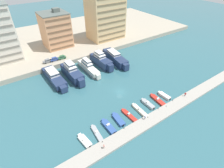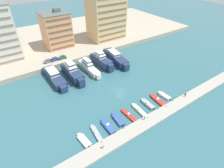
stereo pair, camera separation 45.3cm
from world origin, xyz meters
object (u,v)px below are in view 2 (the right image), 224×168
object	(u,v)px
motorboat_white_far_left	(84,141)
motorboat_red_center	(129,116)
motorboat_grey_left	(97,134)
pedestrian_near_edge	(103,146)
yacht_navy_left	(72,72)
yacht_ivory_mid_left	(89,67)
motorboat_red_right	(158,101)
car_green_mid_left	(62,57)
motorboat_blue_mid_left	(108,126)
motorboat_white_far_right	(164,96)
motorboat_grey_mid_right	(148,104)
motorboat_blue_center_left	(118,119)
car_blue_left	(55,59)
yacht_navy_far_left	(54,77)
yacht_navy_center	(116,58)
pedestrian_mid_deck	(145,117)
motorboat_cream_center_right	(140,111)
pedestrian_far_side	(185,94)
yacht_navy_center_left	(101,61)
car_grey_far_left	(48,61)

from	to	relation	value
motorboat_white_far_left	motorboat_red_center	distance (m)	17.85
motorboat_grey_left	pedestrian_near_edge	size ratio (longest dim) A/B	5.07
yacht_navy_left	yacht_ivory_mid_left	distance (m)	8.95
motorboat_red_right	car_green_mid_left	size ratio (longest dim) A/B	2.12
motorboat_blue_mid_left	motorboat_white_far_right	distance (m)	27.11
car_green_mid_left	motorboat_grey_mid_right	bearing A→B (deg)	-73.97
pedestrian_near_edge	motorboat_grey_mid_right	bearing A→B (deg)	15.38
yacht_navy_left	motorboat_blue_center_left	distance (m)	33.34
car_blue_left	pedestrian_near_edge	size ratio (longest dim) A/B	2.68
motorboat_blue_center_left	motorboat_white_far_right	world-z (taller)	motorboat_white_far_right
yacht_ivory_mid_left	motorboat_blue_center_left	distance (m)	34.96
yacht_navy_far_left	motorboat_white_far_right	size ratio (longest dim) A/B	3.59
motorboat_grey_mid_right	pedestrian_near_edge	bearing A→B (deg)	-164.62
motorboat_white_far_left	motorboat_red_center	xyz separation A→B (m)	(17.85, 0.33, -0.07)
yacht_navy_center	pedestrian_mid_deck	bearing A→B (deg)	-111.93
yacht_navy_far_left	motorboat_grey_left	bearing A→B (deg)	-89.11
yacht_navy_far_left	motorboat_cream_center_right	size ratio (longest dim) A/B	2.54
motorboat_red_center	motorboat_red_right	bearing A→B (deg)	-0.92
car_blue_left	motorboat_grey_mid_right	bearing A→B (deg)	-69.88
motorboat_white_far_left	motorboat_blue_center_left	bearing A→B (deg)	4.38
motorboat_grey_mid_right	pedestrian_far_side	bearing A→B (deg)	-18.92
motorboat_white_far_left	yacht_navy_center	bearing A→B (deg)	44.04
yacht_navy_center_left	motorboat_grey_left	distance (m)	43.72
car_grey_far_left	car_blue_left	world-z (taller)	same
motorboat_red_right	pedestrian_near_edge	distance (m)	29.32
yacht_navy_left	motorboat_red_center	distance (m)	34.55
yacht_navy_center	motorboat_red_center	distance (m)	40.12
yacht_navy_center_left	motorboat_red_right	distance (m)	36.60
yacht_navy_far_left	yacht_navy_center	world-z (taller)	yacht_navy_center
motorboat_red_center	yacht_navy_center_left	bearing A→B (deg)	73.37
car_blue_left	pedestrian_far_side	world-z (taller)	car_blue_left
motorboat_red_center	car_green_mid_left	world-z (taller)	car_green_mid_left
yacht_navy_left	pedestrian_near_edge	size ratio (longest dim) A/B	12.25
motorboat_blue_mid_left	motorboat_grey_mid_right	xyz separation A→B (m)	(18.29, 0.54, 0.01)
yacht_navy_far_left	motorboat_white_far_left	xyz separation A→B (m)	(-3.93, -36.55, -1.44)
motorboat_white_far_left	motorboat_grey_mid_right	distance (m)	27.31
yacht_ivory_mid_left	pedestrian_far_side	distance (m)	45.10
yacht_navy_left	motorboat_cream_center_right	world-z (taller)	yacht_navy_left
yacht_navy_far_left	car_green_mid_left	world-z (taller)	yacht_navy_far_left
motorboat_grey_left	motorboat_blue_mid_left	distance (m)	4.53
motorboat_grey_left	motorboat_grey_mid_right	size ratio (longest dim) A/B	1.17
motorboat_cream_center_right	motorboat_red_right	xyz separation A→B (m)	(9.65, 0.13, -0.05)
car_grey_far_left	pedestrian_near_edge	world-z (taller)	car_grey_far_left
yacht_ivory_mid_left	pedestrian_far_side	xyz separation A→B (m)	(21.78, -39.49, -0.21)
motorboat_blue_mid_left	pedestrian_far_side	world-z (taller)	pedestrian_far_side
motorboat_cream_center_right	yacht_navy_center	bearing A→B (deg)	68.01
motorboat_blue_mid_left	motorboat_grey_mid_right	distance (m)	18.30
motorboat_blue_mid_left	yacht_navy_far_left	bearing A→B (deg)	97.99
yacht_navy_left	motorboat_grey_mid_right	xyz separation A→B (m)	(15.59, -33.34, -2.22)
yacht_navy_far_left	motorboat_blue_center_left	world-z (taller)	yacht_navy_far_left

